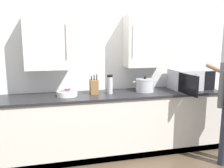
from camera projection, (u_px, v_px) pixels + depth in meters
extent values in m
cube|color=white|center=(96.00, 67.00, 3.70)|extent=(4.35, 0.10, 2.50)
cube|color=beige|center=(47.00, 41.00, 3.26)|extent=(0.61, 0.32, 0.77)
cylinder|color=#B7BABF|center=(66.00, 41.00, 3.15)|extent=(0.01, 0.01, 0.46)
cube|color=beige|center=(145.00, 41.00, 3.60)|extent=(0.61, 0.32, 0.77)
cylinder|color=#B7BABF|center=(133.00, 41.00, 3.37)|extent=(0.01, 0.01, 0.46)
cube|color=beige|center=(101.00, 125.00, 3.51)|extent=(3.60, 0.59, 0.87)
cube|color=#232326|center=(101.00, 95.00, 3.43)|extent=(3.64, 0.63, 0.03)
cube|color=black|center=(105.00, 159.00, 3.32)|extent=(3.60, 0.04, 0.09)
cube|color=#B7BABF|center=(190.00, 79.00, 3.78)|extent=(0.60, 0.39, 0.31)
cube|color=beige|center=(186.00, 79.00, 3.75)|extent=(0.39, 0.33, 0.25)
cube|color=black|center=(210.00, 81.00, 3.64)|extent=(0.17, 0.01, 0.29)
cube|color=black|center=(188.00, 84.00, 3.32)|extent=(0.06, 0.43, 0.29)
cylinder|color=#B7BABF|center=(145.00, 86.00, 3.60)|extent=(0.26, 0.26, 0.18)
cylinder|color=#B7BABF|center=(145.00, 79.00, 3.58)|extent=(0.27, 0.27, 0.02)
cylinder|color=black|center=(145.00, 78.00, 3.58)|extent=(0.04, 0.04, 0.03)
cylinder|color=#B7BABF|center=(135.00, 82.00, 3.55)|extent=(0.05, 0.02, 0.02)
cylinder|color=#B7BABF|center=(155.00, 81.00, 3.62)|extent=(0.05, 0.02, 0.02)
cube|color=brown|center=(94.00, 87.00, 3.44)|extent=(0.11, 0.15, 0.20)
cylinder|color=black|center=(91.00, 78.00, 3.38)|extent=(0.02, 0.02, 0.06)
cylinder|color=black|center=(94.00, 77.00, 3.39)|extent=(0.02, 0.02, 0.08)
cylinder|color=black|center=(97.00, 77.00, 3.40)|extent=(0.02, 0.02, 0.08)
cylinder|color=white|center=(67.00, 93.00, 3.31)|extent=(0.28, 0.28, 0.07)
cylinder|color=slate|center=(67.00, 92.00, 3.31)|extent=(0.23, 0.23, 0.04)
sphere|color=red|center=(69.00, 90.00, 3.37)|extent=(0.05, 0.05, 0.05)
sphere|color=#511E5B|center=(66.00, 90.00, 3.35)|extent=(0.05, 0.05, 0.05)
sphere|color=#511E5B|center=(68.00, 91.00, 3.32)|extent=(0.05, 0.05, 0.05)
cylinder|color=#B7BABF|center=(110.00, 85.00, 3.44)|extent=(0.08, 0.08, 0.24)
cylinder|color=black|center=(110.00, 76.00, 3.41)|extent=(0.08, 0.08, 0.03)
cylinder|color=#282D3D|center=(224.00, 136.00, 3.20)|extent=(0.11, 0.11, 0.81)
cylinder|color=#56565B|center=(222.00, 89.00, 3.06)|extent=(0.07, 0.07, 0.48)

